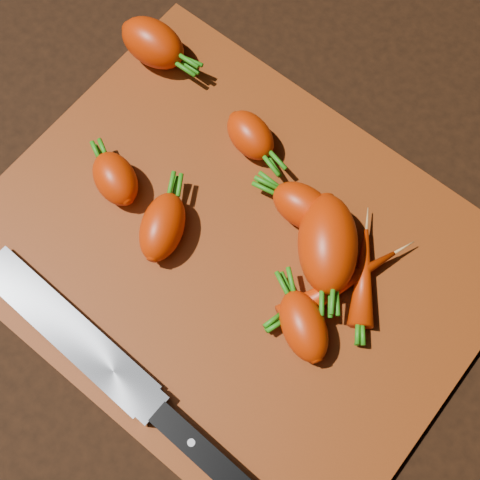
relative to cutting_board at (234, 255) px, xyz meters
The scene contains 12 objects.
ground 0.01m from the cutting_board, ahead, with size 2.00×2.00×0.01m, color black.
cutting_board is the anchor object (origin of this frame).
carrot_0 0.26m from the cutting_board, 149.66° to the left, with size 0.08×0.05×0.05m, color #C32C04.
carrot_1 0.15m from the cutting_board, behind, with size 0.06×0.04×0.04m, color #C32C04.
carrot_2 0.10m from the cutting_board, 38.56° to the left, with size 0.10×0.06×0.06m, color #C32C04.
carrot_3 0.08m from the cutting_board, 157.14° to the right, with size 0.07×0.04×0.04m, color #C32C04.
carrot_4 0.09m from the cutting_board, 70.02° to the left, with size 0.07×0.04×0.04m, color #C32C04.
carrot_5 0.13m from the cutting_board, 120.95° to the left, with size 0.06×0.04×0.04m, color #C32C04.
carrot_6 0.11m from the cutting_board, 11.50° to the right, with size 0.07×0.04×0.04m, color #C32C04.
carrot_7 0.11m from the cutting_board, 18.74° to the left, with size 0.13×0.03×0.03m, color #C32C04.
carrot_8 0.13m from the cutting_board, 26.08° to the left, with size 0.10×0.03×0.03m, color #C32C04.
knife 0.17m from the cutting_board, 108.30° to the right, with size 0.35×0.05×0.02m.
Camera 1 is at (0.14, -0.17, 0.66)m, focal length 50.00 mm.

